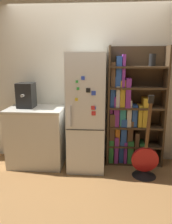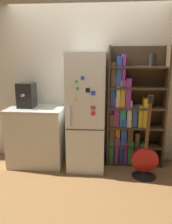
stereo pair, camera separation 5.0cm
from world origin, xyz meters
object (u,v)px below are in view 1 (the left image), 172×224
Objects in this scene: refrigerator at (87,112)px; guitar at (145,165)px; espresso_machine at (26,95)px; bookshelf at (129,115)px.

refrigerator is 1.45× the size of guitar.
refrigerator is 0.98m from espresso_machine.
espresso_machine is at bearing -175.43° from bookshelf.
bookshelf reaches higher than espresso_machine.
refrigerator is 0.95× the size of bookshelf.
guitar is (1.82, -0.33, -0.95)m from espresso_machine.
bookshelf is at bearing 15.94° from refrigerator.
refrigerator is at bearing -3.65° from espresso_machine.
espresso_machine is at bearing 176.35° from refrigerator.
bookshelf is 0.80m from guitar.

